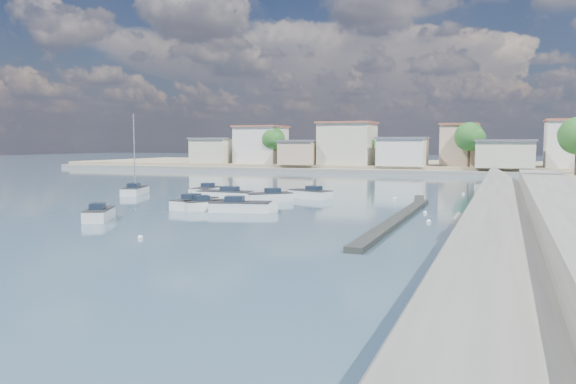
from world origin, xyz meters
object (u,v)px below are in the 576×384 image
at_px(motorboat_e, 197,203).
at_px(motorboat_b, 208,206).
at_px(motorboat_g, 205,192).
at_px(motorboat_f, 309,194).
at_px(motorboat_c, 222,195).
at_px(sailboat, 136,190).
at_px(motorboat_d, 266,197).
at_px(motorboat_a, 100,214).
at_px(motorboat_h, 244,207).

bearing_deg(motorboat_e, motorboat_b, -32.03).
distance_m(motorboat_b, motorboat_g, 13.74).
bearing_deg(motorboat_e, motorboat_f, 62.30).
xyz_separation_m(motorboat_c, sailboat, (-11.29, 1.04, 0.04)).
height_order(motorboat_d, motorboat_e, same).
height_order(motorboat_g, sailboat, sailboat).
bearing_deg(motorboat_g, motorboat_e, -63.69).
bearing_deg(motorboat_e, motorboat_a, -106.91).
xyz_separation_m(motorboat_d, motorboat_e, (-3.49, -7.14, 0.00)).
distance_m(motorboat_e, motorboat_f, 13.39).
distance_m(motorboat_d, motorboat_e, 7.94).
relative_size(motorboat_e, motorboat_g, 1.07).
relative_size(motorboat_a, motorboat_c, 0.70).
bearing_deg(motorboat_c, motorboat_g, 142.28).
bearing_deg(motorboat_a, motorboat_d, 68.95).
relative_size(motorboat_b, motorboat_h, 0.67).
distance_m(motorboat_c, motorboat_g, 4.64).
height_order(motorboat_d, motorboat_h, same).
height_order(motorboat_d, motorboat_g, same).
distance_m(motorboat_e, motorboat_h, 5.17).
bearing_deg(motorboat_e, motorboat_c, 101.64).
xyz_separation_m(motorboat_c, motorboat_e, (1.62, -7.85, -0.00)).
height_order(motorboat_c, motorboat_f, same).
distance_m(motorboat_e, sailboat, 15.67).
relative_size(motorboat_e, motorboat_h, 0.93).
xyz_separation_m(motorboat_c, motorboat_f, (7.84, 4.00, -0.00)).
bearing_deg(motorboat_a, sailboat, 119.21).
bearing_deg(motorboat_h, motorboat_f, 84.85).
bearing_deg(motorboat_d, motorboat_a, -111.05).
distance_m(motorboat_c, motorboat_d, 5.16).
relative_size(motorboat_b, sailboat, 0.42).
xyz_separation_m(motorboat_g, sailboat, (-7.62, -1.80, 0.04)).
bearing_deg(motorboat_b, motorboat_c, 110.69).
height_order(motorboat_b, motorboat_c, same).
relative_size(motorboat_a, motorboat_e, 0.82).
height_order(motorboat_f, motorboat_h, same).
relative_size(motorboat_d, motorboat_g, 0.93).
xyz_separation_m(motorboat_e, motorboat_h, (5.06, -1.05, 0.00)).
distance_m(motorboat_b, motorboat_c, 9.58).
relative_size(motorboat_c, motorboat_g, 1.25).
bearing_deg(motorboat_d, motorboat_f, 59.88).
height_order(motorboat_a, motorboat_b, same).
bearing_deg(motorboat_a, motorboat_f, 66.80).
bearing_deg(motorboat_h, motorboat_d, 100.89).
relative_size(motorboat_b, motorboat_g, 0.78).
height_order(motorboat_f, motorboat_g, same).
xyz_separation_m(motorboat_a, motorboat_f, (9.02, 21.04, -0.00)).
bearing_deg(sailboat, motorboat_g, 13.26).
distance_m(motorboat_c, motorboat_f, 8.81).
xyz_separation_m(motorboat_h, sailboat, (-17.97, 9.94, 0.04)).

